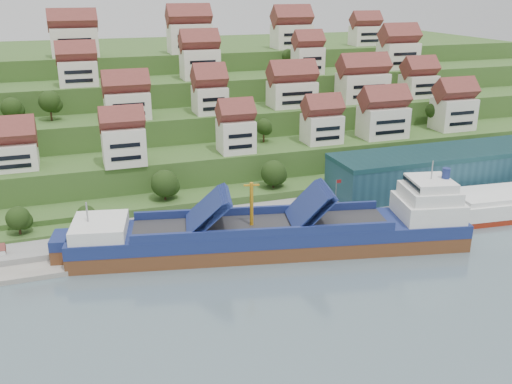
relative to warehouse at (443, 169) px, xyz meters
name	(u,v)px	position (x,y,z in m)	size (l,w,h in m)	color
ground	(277,250)	(-52.00, -17.00, -7.20)	(300.00, 300.00, 0.00)	slate
quay	(333,208)	(-32.00, -2.00, -6.10)	(180.00, 14.00, 2.20)	gray
hillside	(177,105)	(-52.00, 86.55, 3.46)	(260.00, 128.00, 31.00)	#2D4C1E
hillside_village	(214,84)	(-48.82, 44.20, 17.44)	(158.81, 63.07, 29.15)	white
hillside_trees	(190,137)	(-60.74, 24.30, 7.60)	(143.34, 61.66, 29.00)	#223B13
warehouse	(443,169)	(0.00, 0.00, 0.00)	(60.00, 15.00, 10.00)	#1F4555
flagpole	(336,194)	(-33.89, -7.00, -0.32)	(1.28, 0.16, 8.00)	gray
cargo_ship	(283,235)	(-50.99, -17.20, -3.80)	(81.87, 28.28, 18.00)	brown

